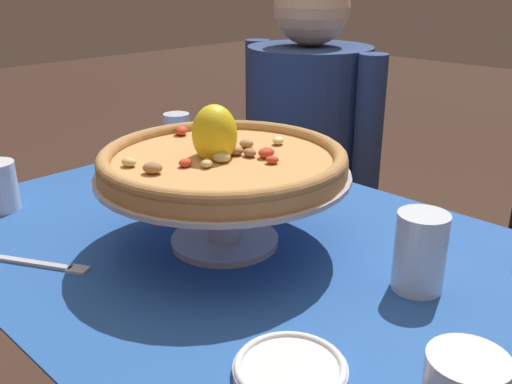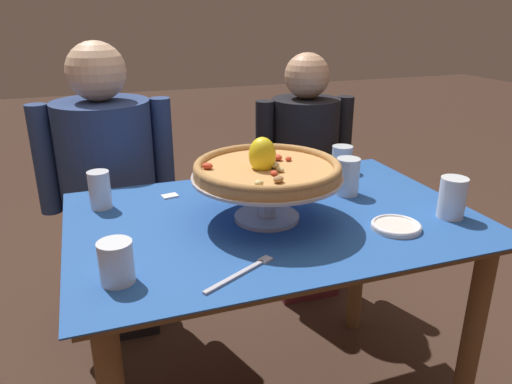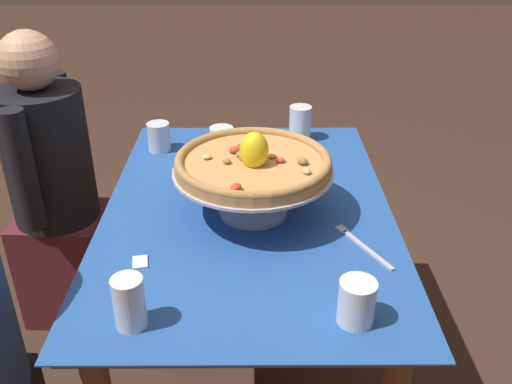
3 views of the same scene
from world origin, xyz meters
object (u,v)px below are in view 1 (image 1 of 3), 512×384
Objects in this scene: pizza at (222,158)px; sugar_packet at (242,174)px; diner_left at (306,169)px; side_plate at (290,369)px; dinner_fork at (35,263)px; pizza_stand at (224,192)px; water_glass_back_left at (178,139)px; water_glass_side_right at (419,256)px.

pizza reaches higher than sugar_packet.
diner_left is at bearing 110.85° from sugar_packet.
side_plate is 0.69× the size of dinner_fork.
dinner_fork is at bearing -169.63° from side_plate.
diner_left is (-0.41, 0.72, -0.23)m from pizza_stand.
pizza is 3.02× the size of side_plate.
water_glass_back_left is at bearing 150.73° from pizza.
diner_left reaches higher than pizza.
diner_left is (-0.73, 0.62, -0.19)m from water_glass_side_right.
pizza_stand reaches higher than side_plate.
pizza_stand is 0.34m from water_glass_side_right.
pizza_stand is at bearing -29.18° from water_glass_back_left.
diner_left is (-0.72, 0.91, -0.14)m from side_plate.
pizza_stand is at bearing 59.06° from dinner_fork.
pizza_stand is at bearing 11.81° from pizza.
pizza_stand reaches higher than dinner_fork.
water_glass_side_right reaches higher than side_plate.
water_glass_side_right is 0.58m from sugar_packet.
side_plate is at bearing -39.74° from sugar_packet.
water_glass_back_left is (-0.45, 0.25, -0.05)m from pizza_stand.
water_glass_side_right is at bearing 89.10° from side_plate.
pizza is 0.52m from water_glass_back_left.
pizza_stand is 3.70× the size of water_glass_back_left.
side_plate is at bearing 10.37° from dinner_fork.
diner_left reaches higher than side_plate.
diner_left reaches higher than pizza_stand.
sugar_packet is at bearing -69.15° from diner_left.
water_glass_back_left is 0.78m from water_glass_side_right.
side_plate is 0.72m from sugar_packet.
pizza is 3.57× the size of water_glass_back_left.
diner_left reaches higher than water_glass_side_right.
water_glass_side_right is 2.45× the size of sugar_packet.
sugar_packet is at bearing 5.76° from water_glass_back_left.
pizza_stand is at bearing 149.64° from side_plate.
diner_left reaches higher than water_glass_back_left.
side_plate reaches higher than dinner_fork.
diner_left reaches higher than sugar_packet.
sugar_packet is at bearing 97.49° from dinner_fork.
water_glass_back_left is (-0.45, 0.25, -0.11)m from pizza.
water_glass_back_left is 0.51m from diner_left.
pizza is 0.35m from dinner_fork.
pizza is 0.35m from water_glass_side_right.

